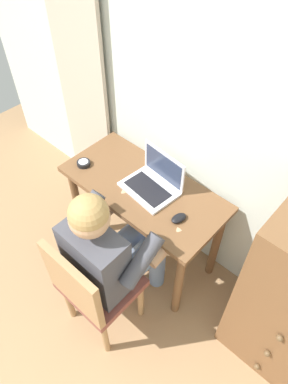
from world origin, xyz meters
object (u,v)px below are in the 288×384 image
(person_seated, at_px, (112,250))
(chair, at_px, (92,287))
(computer_mouse, at_px, (179,218))
(laptop, at_px, (154,181))
(desk, at_px, (143,200))
(desk_clock, at_px, (84,163))

(person_seated, bearing_deg, chair, -89.38)
(person_seated, bearing_deg, computer_mouse, 65.85)
(laptop, bearing_deg, desk, -141.94)
(chair, relative_size, computer_mouse, 8.77)
(desk_clock, bearing_deg, computer_mouse, 5.01)
(laptop, distance_m, computer_mouse, 0.30)
(chair, xyz_separation_m, person_seated, (-0.00, 0.18, 0.18))
(chair, distance_m, computer_mouse, 0.64)
(chair, xyz_separation_m, laptop, (-0.11, 0.66, 0.30))
(computer_mouse, bearing_deg, laptop, 172.94)
(desk, relative_size, laptop, 3.01)
(chair, height_order, person_seated, person_seated)
(desk, bearing_deg, computer_mouse, -9.77)
(desk, distance_m, computer_mouse, 0.37)
(desk, relative_size, chair, 1.25)
(chair, bearing_deg, desk, 105.17)
(person_seated, bearing_deg, laptop, 103.24)
(laptop, relative_size, desk_clock, 4.04)
(computer_mouse, relative_size, desk_clock, 1.11)
(desk, xyz_separation_m, person_seated, (0.17, -0.44, 0.07))
(computer_mouse, bearing_deg, desk_clock, -162.63)
(person_seated, xyz_separation_m, laptop, (-0.11, 0.48, 0.11))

